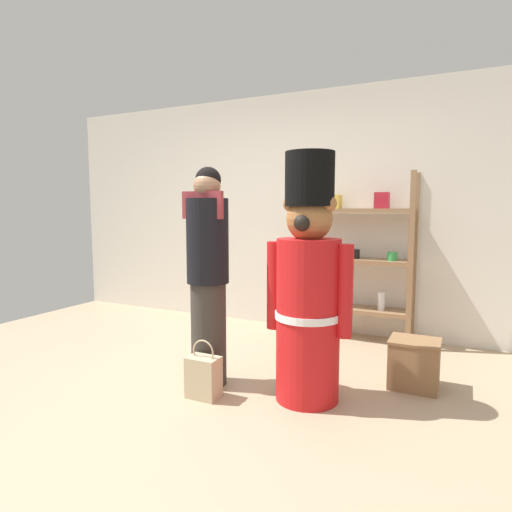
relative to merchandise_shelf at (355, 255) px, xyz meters
name	(u,v)px	position (x,y,z in m)	size (l,w,h in m)	color
ground_plane	(197,400)	(-0.62, -1.98, -0.86)	(6.40, 6.40, 0.00)	tan
back_wall	(305,212)	(-0.62, 0.22, 0.44)	(6.40, 0.12, 2.60)	silver
merchandise_shelf	(355,255)	(0.00, 0.00, 0.00)	(1.16, 0.35, 1.69)	#93704C
teddy_bear_guard	(308,291)	(0.06, -1.61, -0.09)	(0.62, 0.46, 1.71)	red
person_shopper	(208,273)	(-0.71, -1.68, -0.01)	(0.33, 0.31, 1.64)	#38332D
shopping_bag	(203,376)	(-0.61, -1.91, -0.71)	(0.23, 0.15, 0.42)	#C1AD89
display_crate	(414,364)	(0.71, -1.08, -0.68)	(0.36, 0.30, 0.37)	olive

